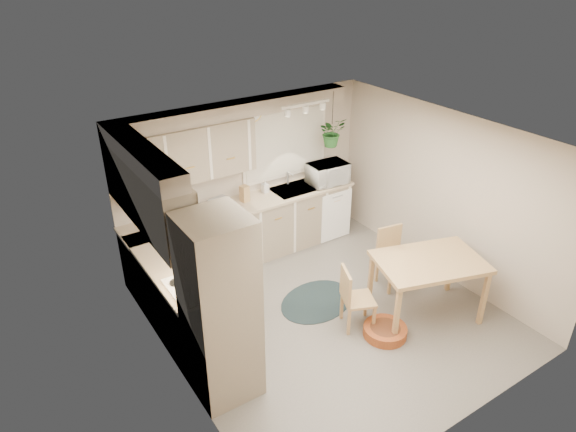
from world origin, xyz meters
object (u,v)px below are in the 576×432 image
at_px(chair_back, 395,259).
at_px(dining_table, 426,287).
at_px(braided_rug, 317,301).
at_px(microwave, 328,171).
at_px(pet_bed, 385,331).
at_px(chair_left, 359,298).

bearing_deg(chair_back, dining_table, 90.20).
relative_size(braided_rug, microwave, 1.83).
bearing_deg(braided_rug, dining_table, -43.69).
relative_size(dining_table, chair_back, 1.53).
height_order(chair_back, microwave, microwave).
height_order(braided_rug, pet_bed, pet_bed).
xyz_separation_m(pet_bed, microwave, (0.90, 2.41, 1.08)).
height_order(chair_left, chair_back, chair_back).
bearing_deg(pet_bed, chair_back, 41.85).
bearing_deg(microwave, chair_back, -89.64).
relative_size(chair_back, braided_rug, 0.78).
bearing_deg(braided_rug, chair_left, -77.89).
bearing_deg(microwave, dining_table, -91.83).
height_order(chair_left, microwave, microwave).
distance_m(dining_table, chair_back, 0.70).
bearing_deg(chair_left, braided_rug, -145.03).
height_order(dining_table, microwave, microwave).
relative_size(chair_back, pet_bed, 1.59).
relative_size(dining_table, braided_rug, 1.19).
xyz_separation_m(dining_table, chair_back, (0.12, 0.69, 0.02)).
xyz_separation_m(braided_rug, microwave, (1.20, 1.40, 1.14)).
xyz_separation_m(chair_left, pet_bed, (0.16, -0.35, -0.36)).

